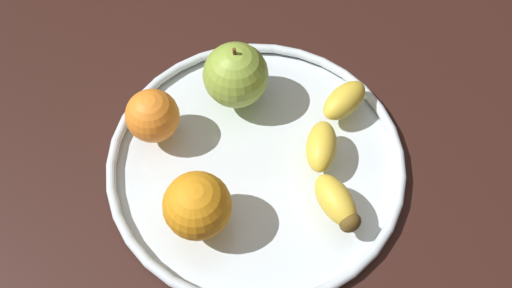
% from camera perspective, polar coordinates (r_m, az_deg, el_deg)
% --- Properties ---
extents(ground_plane, '(1.44, 1.44, 0.04)m').
position_cam_1_polar(ground_plane, '(0.69, 0.00, -2.86)').
color(ground_plane, black).
extents(fruit_bowl, '(0.36, 0.36, 0.02)m').
position_cam_1_polar(fruit_bowl, '(0.67, 0.00, -1.70)').
color(fruit_bowl, silver).
rests_on(fruit_bowl, ground_plane).
extents(banana, '(0.21, 0.10, 0.04)m').
position_cam_1_polar(banana, '(0.65, 8.17, -0.62)').
color(banana, yellow).
rests_on(banana, fruit_bowl).
extents(apple, '(0.08, 0.08, 0.09)m').
position_cam_1_polar(apple, '(0.67, -2.13, 7.18)').
color(apple, '#91B13E').
rests_on(apple, fruit_bowl).
extents(orange_front_left, '(0.06, 0.06, 0.06)m').
position_cam_1_polar(orange_front_left, '(0.66, -10.72, 2.91)').
color(orange_front_left, orange).
rests_on(orange_front_left, fruit_bowl).
extents(orange_front_right, '(0.07, 0.07, 0.07)m').
position_cam_1_polar(orange_front_right, '(0.59, -6.12, -6.40)').
color(orange_front_right, orange).
rests_on(orange_front_right, fruit_bowl).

